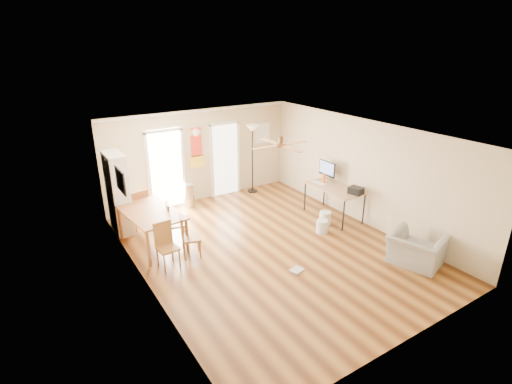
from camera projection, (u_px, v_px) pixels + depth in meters
floor at (270, 248)px, 8.73m from camera, size 7.00×7.00×0.00m
ceiling at (272, 133)px, 7.78m from camera, size 5.50×7.00×0.00m
wall_back at (201, 155)px, 11.01m from camera, size 5.50×0.04×2.60m
wall_front at (412, 271)px, 5.50m from camera, size 5.50×0.04×2.60m
wall_left at (143, 225)px, 6.88m from camera, size 0.04×7.00×2.60m
wall_right at (363, 172)px, 9.63m from camera, size 0.04×7.00×2.60m
crown_molding at (272, 135)px, 7.80m from camera, size 5.50×7.00×0.08m
kitchen_doorway at (166, 170)px, 10.56m from camera, size 0.90×0.10×2.10m
bathroom_doorway at (225, 160)px, 11.46m from camera, size 0.80×0.10×2.10m
wall_decal at (197, 148)px, 10.84m from camera, size 0.46×0.03×1.10m
ac_grille at (262, 133)px, 11.86m from camera, size 0.50×0.04×0.60m
framed_poster at (120, 181)px, 7.85m from camera, size 0.04×0.66×0.48m
ceiling_fan at (281, 145)px, 7.61m from camera, size 1.24×1.24×0.20m
bookshelf at (118, 193)px, 9.21m from camera, size 0.45×0.90×1.94m
dining_table at (152, 229)px, 8.70m from camera, size 1.18×1.77×0.84m
dining_chair_right_a at (177, 222)px, 8.90m from camera, size 0.47×0.47×0.95m
dining_chair_right_b at (191, 236)px, 8.27m from camera, size 0.48×0.48×0.94m
dining_chair_near at (168, 246)px, 7.86m from camera, size 0.42×0.42×0.95m
dining_chair_far at (138, 209)px, 9.51m from camera, size 0.49×0.49×1.01m
trash_can at (189, 195)px, 10.82m from camera, size 0.38×0.38×0.66m
torchiere_lamp at (252, 159)px, 11.61m from camera, size 0.46×0.46×2.06m
computer_desk at (333, 202)px, 10.13m from camera, size 0.77×1.54×0.82m
imac at (327, 171)px, 10.34m from camera, size 0.22×0.59×0.54m
keyboard at (319, 183)px, 10.28m from camera, size 0.22×0.45×0.02m
printer at (356, 191)px, 9.54m from camera, size 0.35×0.38×0.17m
orange_bottle at (324, 179)px, 10.23m from camera, size 0.10×0.10×0.25m
wastebasket_a at (325, 218)px, 9.82m from camera, size 0.32×0.32×0.33m
wastebasket_b at (322, 226)px, 9.38m from camera, size 0.30×0.30×0.32m
floor_cloth at (297, 270)px, 7.86m from camera, size 0.31×0.27×0.04m
armchair at (416, 250)px, 8.01m from camera, size 1.14×1.23×0.66m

